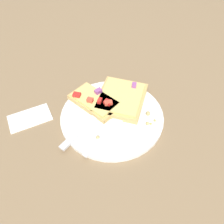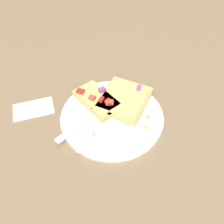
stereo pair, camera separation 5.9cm
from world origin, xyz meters
name	(u,v)px [view 1 (the left image)]	position (x,y,z in m)	size (l,w,h in m)	color
ground_plane	(112,117)	(0.00, 0.00, 0.00)	(4.00, 4.00, 0.00)	#7F6647
plate	(112,116)	(0.00, 0.00, 0.01)	(0.28, 0.28, 0.01)	white
fork	(113,125)	(-0.01, -0.03, 0.01)	(0.19, 0.11, 0.01)	silver
knife	(87,124)	(-0.07, 0.00, 0.01)	(0.21, 0.12, 0.01)	silver
pizza_slice_main	(121,98)	(0.05, 0.04, 0.02)	(0.20, 0.20, 0.03)	tan
pizza_slice_corner	(94,101)	(-0.03, 0.06, 0.02)	(0.13, 0.16, 0.03)	tan
crumb_scatter	(137,122)	(0.05, -0.06, 0.02)	(0.17, 0.04, 0.01)	tan
napkin	(30,117)	(-0.20, 0.10, 0.00)	(0.11, 0.07, 0.01)	white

